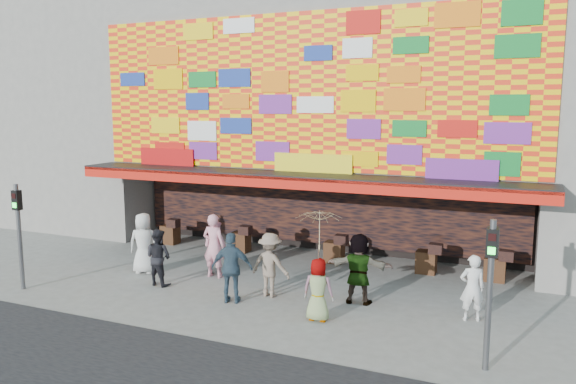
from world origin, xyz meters
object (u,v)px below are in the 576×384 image
(signal_right, at_px, (490,278))
(ped_f, at_px, (359,268))
(ped_i, at_px, (215,247))
(ped_a, at_px, (144,243))
(ped_c, at_px, (158,257))
(ped_e, at_px, (232,268))
(parasol, at_px, (319,231))
(ped_b, at_px, (214,246))
(ped_h, at_px, (472,288))
(ped_d, at_px, (270,265))
(signal_left, at_px, (19,225))
(ped_g, at_px, (318,290))

(signal_right, relative_size, ped_f, 1.60)
(ped_i, bearing_deg, ped_a, 27.99)
(ped_c, distance_m, ped_f, 5.79)
(ped_e, height_order, parasol, parasol)
(ped_b, bearing_deg, ped_i, -65.67)
(ped_b, relative_size, ped_h, 1.19)
(ped_e, bearing_deg, ped_i, -65.36)
(ped_a, distance_m, ped_b, 2.27)
(ped_b, distance_m, ped_d, 2.47)
(ped_f, bearing_deg, parasol, 65.49)
(ped_c, distance_m, parasol, 5.42)
(ped_d, distance_m, ped_i, 2.75)
(ped_a, xyz_separation_m, ped_f, (6.87, -0.00, -0.00))
(signal_left, bearing_deg, ped_a, 50.70)
(ped_g, bearing_deg, ped_b, -30.22)
(ped_b, distance_m, ped_e, 2.36)
(ped_i, distance_m, parasol, 5.05)
(signal_right, distance_m, ped_i, 8.93)
(ped_a, bearing_deg, ped_c, 125.88)
(ped_d, distance_m, ped_h, 5.20)
(ped_d, bearing_deg, signal_left, 23.64)
(ped_e, bearing_deg, ped_d, -145.59)
(ped_b, relative_size, ped_d, 1.11)
(signal_right, xyz_separation_m, ped_h, (-0.52, 2.57, -1.05))
(ped_d, distance_m, parasol, 2.50)
(signal_left, xyz_separation_m, ped_b, (4.39, 3.13, -0.89))
(ped_g, bearing_deg, signal_left, 3.51)
(parasol, bearing_deg, signal_left, -172.57)
(ped_i, bearing_deg, ped_b, 121.39)
(ped_i, bearing_deg, signal_left, 45.80)
(ped_g, xyz_separation_m, ped_i, (-4.25, 2.36, 0.06))
(ped_f, xyz_separation_m, ped_i, (-4.80, 0.81, -0.11))
(ped_f, xyz_separation_m, ped_g, (-0.55, -1.55, -0.17))
(ped_a, relative_size, ped_e, 1.00)
(ped_g, distance_m, ped_h, 3.69)
(ped_i, xyz_separation_m, parasol, (4.25, -2.36, 1.37))
(signal_left, height_order, ped_f, signal_left)
(signal_left, xyz_separation_m, ped_h, (11.88, 2.57, -1.05))
(ped_a, height_order, ped_e, ped_a)
(ped_a, xyz_separation_m, ped_d, (4.52, -0.42, -0.06))
(ped_h, relative_size, ped_i, 0.98)
(signal_right, xyz_separation_m, ped_g, (-3.91, 1.11, -1.09))
(ped_a, height_order, parasol, parasol)
(ped_b, distance_m, ped_g, 4.57)
(ped_h, bearing_deg, ped_c, -14.84)
(signal_left, height_order, parasol, signal_left)
(signal_left, height_order, ped_a, signal_left)
(signal_left, relative_size, parasol, 1.54)
(ped_i, bearing_deg, ped_f, 176.91)
(signal_left, height_order, ped_g, signal_left)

